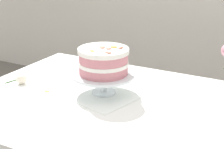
{
  "coord_description": "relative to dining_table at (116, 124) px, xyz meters",
  "views": [
    {
      "loc": [
        0.64,
        -1.24,
        1.38
      ],
      "look_at": [
        -0.04,
        0.02,
        0.86
      ],
      "focal_mm": 56.13,
      "sensor_mm": 36.0,
      "label": 1
    }
  ],
  "objects": [
    {
      "name": "linen_napkin",
      "position": [
        -0.11,
        0.09,
        0.09
      ],
      "size": [
        0.39,
        0.39,
        0.0
      ],
      "primitive_type": "cube",
      "rotation": [
        0.0,
        0.0,
        -0.24
      ],
      "color": "white",
      "rests_on": "dining_table"
    },
    {
      "name": "fallen_rose",
      "position": [
        -0.53,
        0.0,
        0.12
      ],
      "size": [
        0.1,
        0.11,
        0.05
      ],
      "color": "#2D6028",
      "rests_on": "dining_table"
    },
    {
      "name": "cake_stand",
      "position": [
        -0.11,
        0.09,
        0.18
      ],
      "size": [
        0.29,
        0.29,
        0.1
      ],
      "color": "silver",
      "rests_on": "linen_napkin"
    },
    {
      "name": "loose_petal_1",
      "position": [
        -0.36,
        -0.02,
        0.09
      ],
      "size": [
        0.03,
        0.02,
        0.0
      ],
      "primitive_type": "ellipsoid",
      "rotation": [
        0.0,
        0.0,
        2.95
      ],
      "color": "yellow",
      "rests_on": "dining_table"
    },
    {
      "name": "loose_petal_0",
      "position": [
        -0.32,
        -0.04,
        0.09
      ],
      "size": [
        0.04,
        0.03,
        0.0
      ],
      "primitive_type": "ellipsoid",
      "rotation": [
        0.0,
        0.0,
        3.01
      ],
      "color": "pink",
      "rests_on": "dining_table"
    },
    {
      "name": "layer_cake",
      "position": [
        -0.11,
        0.09,
        0.25
      ],
      "size": [
        0.23,
        0.23,
        0.13
      ],
      "color": "#CC7A84",
      "rests_on": "cake_stand"
    },
    {
      "name": "dining_table",
      "position": [
        0.0,
        0.0,
        0.0
      ],
      "size": [
        1.4,
        1.0,
        0.74
      ],
      "color": "white",
      "rests_on": "ground"
    }
  ]
}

